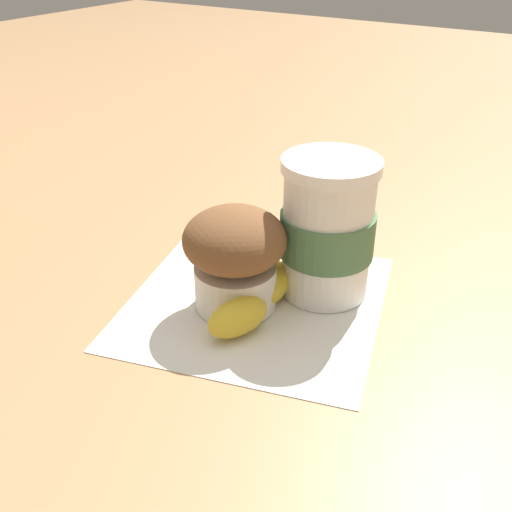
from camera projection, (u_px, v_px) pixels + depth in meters
The scene contains 5 objects.
ground_plane at pixel (256, 301), 0.53m from camera, with size 3.00×3.00×0.00m, color #A87C51.
paper_napkin at pixel (256, 301), 0.53m from camera, with size 0.22×0.22×0.00m, color white.
coffee_cup at pixel (327, 229), 0.51m from camera, with size 0.08×0.08×0.12m.
muffin at pixel (235, 255), 0.50m from camera, with size 0.09×0.09×0.09m.
banana at pixel (260, 283), 0.52m from camera, with size 0.16×0.08×0.03m.
Camera 1 is at (0.37, 0.23, 0.30)m, focal length 42.00 mm.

